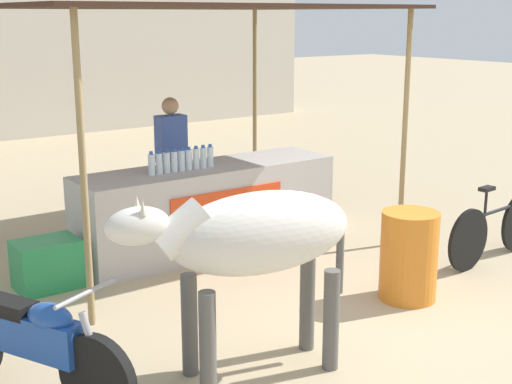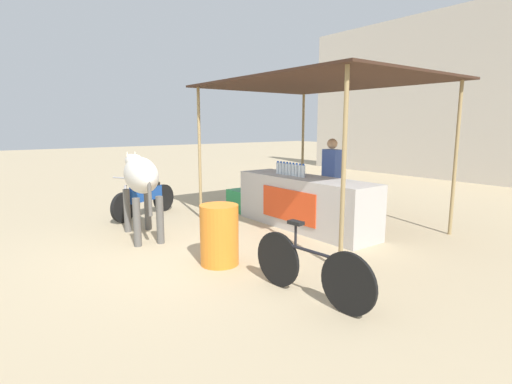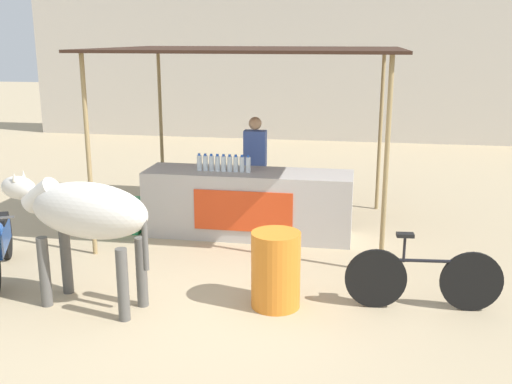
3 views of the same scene
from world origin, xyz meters
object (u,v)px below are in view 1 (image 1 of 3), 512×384
motorcycle_parked (31,341)px  water_barrel (409,256)px  vendor_behind_counter (172,165)px  cooler_box (47,264)px  stall_counter (208,208)px  cow (253,240)px  bicycle_leaning (494,229)px

motorcycle_parked → water_barrel: bearing=-4.6°
vendor_behind_counter → cooler_box: bearing=-155.5°
stall_counter → water_barrel: bearing=-72.3°
water_barrel → motorcycle_parked: 3.45m
cooler_box → cow: bearing=-75.9°
cooler_box → motorcycle_parked: bearing=-112.3°
vendor_behind_counter → cow: size_ratio=0.89×
vendor_behind_counter → cow: (-1.23, -3.39, 0.18)m
cow → motorcycle_parked: cow is taller
stall_counter → cow: size_ratio=1.62×
cow → bicycle_leaning: cow is taller
water_barrel → bicycle_leaning: bearing=7.4°
stall_counter → water_barrel: size_ratio=3.58×
cooler_box → motorcycle_parked: 2.11m
bicycle_leaning → water_barrel: bearing=-172.6°
vendor_behind_counter → motorcycle_parked: size_ratio=1.00×
vendor_behind_counter → cow: bearing=-109.9°
stall_counter → vendor_behind_counter: bearing=92.4°
stall_counter → motorcycle_parked: bearing=-142.9°
stall_counter → motorcycle_parked: 3.38m
vendor_behind_counter → water_barrel: (0.77, -3.07, -0.43)m
cow → motorcycle_parked: size_ratio=1.12×
stall_counter → bicycle_leaning: 3.12m
stall_counter → motorcycle_parked: size_ratio=1.81×
cooler_box → cow: size_ratio=0.32×
stall_counter → vendor_behind_counter: size_ratio=1.82×
stall_counter → cow: bearing=-115.5°
vendor_behind_counter → bicycle_leaning: (2.33, -2.87, -0.50)m
cow → motorcycle_parked: (-1.44, 0.60, -0.60)m
cooler_box → bicycle_leaning: 4.65m
water_barrel → cow: size_ratio=0.45×
motorcycle_parked → cow: bearing=-22.6°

